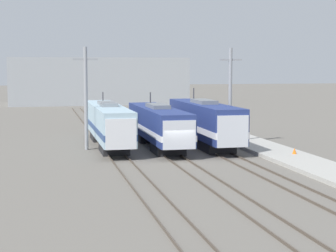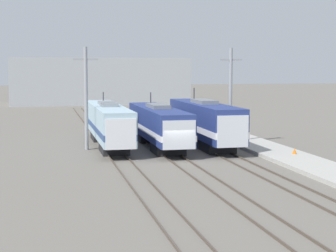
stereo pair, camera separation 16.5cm
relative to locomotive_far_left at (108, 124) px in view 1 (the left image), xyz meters
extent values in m
plane|color=#666059|center=(4.53, -9.17, -2.17)|extent=(400.00, 400.00, 0.00)
cube|color=#4C4238|center=(-0.72, -9.17, -2.09)|extent=(0.07, 120.00, 0.15)
cube|color=#4C4238|center=(0.72, -9.17, -2.09)|extent=(0.07, 120.00, 0.15)
cube|color=#4C4238|center=(3.81, -9.17, -2.09)|extent=(0.07, 120.00, 0.15)
cube|color=#4C4238|center=(5.25, -9.17, -2.09)|extent=(0.07, 120.00, 0.15)
cube|color=#4C4238|center=(8.35, -9.17, -2.09)|extent=(0.07, 120.00, 0.15)
cube|color=#4C4238|center=(9.78, -9.17, -2.09)|extent=(0.07, 120.00, 0.15)
cube|color=#232326|center=(0.00, -4.01, -1.69)|extent=(2.30, 4.03, 0.95)
cube|color=#232326|center=(0.00, 5.16, -1.69)|extent=(2.30, 4.03, 0.95)
cube|color=#9EBCCC|center=(0.00, 0.58, 0.24)|extent=(2.70, 18.34, 2.90)
cube|color=navy|center=(0.00, 0.58, -0.34)|extent=(2.74, 18.38, 0.52)
cube|color=silver|center=(0.00, -7.51, 0.02)|extent=(2.49, 2.36, 2.47)
cube|color=black|center=(0.00, -8.61, 0.56)|extent=(2.11, 0.08, 0.69)
cube|color=gray|center=(0.00, 0.58, 1.86)|extent=(1.49, 4.58, 0.35)
cylinder|color=#38383D|center=(0.00, 4.61, 2.25)|extent=(0.12, 0.12, 1.12)
cube|color=black|center=(4.53, -5.35, -1.69)|extent=(2.48, 3.71, 0.95)
cube|color=black|center=(4.53, 3.09, -1.69)|extent=(2.48, 3.71, 0.95)
cube|color=navy|center=(4.53, -1.13, 0.15)|extent=(2.92, 16.88, 2.74)
cube|color=silver|center=(4.53, -1.13, -0.39)|extent=(2.96, 16.92, 0.49)
cube|color=silver|center=(4.53, -8.71, -0.05)|extent=(2.69, 1.93, 2.33)
cube|color=black|center=(4.53, -9.59, 0.46)|extent=(2.28, 0.08, 0.65)
cube|color=slate|center=(4.53, -1.13, 1.70)|extent=(1.61, 4.22, 0.35)
cylinder|color=#38383D|center=(4.53, 2.58, 2.17)|extent=(0.12, 0.12, 1.30)
cube|color=black|center=(9.06, -5.20, -1.69)|extent=(2.46, 3.70, 0.95)
cube|color=black|center=(9.06, 3.21, -1.69)|extent=(2.46, 3.70, 0.95)
cube|color=navy|center=(9.06, -0.99, 0.33)|extent=(2.89, 16.83, 3.09)
cube|color=silver|center=(9.06, -0.99, -0.29)|extent=(2.93, 16.87, 0.56)
cube|color=silver|center=(9.06, -8.45, 0.10)|extent=(2.66, 2.10, 2.63)
cube|color=black|center=(9.06, -9.42, 0.68)|extent=(2.26, 0.08, 0.74)
cube|color=slate|center=(9.06, -0.99, 2.05)|extent=(1.59, 4.21, 0.35)
cylinder|color=#38383D|center=(9.06, 2.71, 2.54)|extent=(0.12, 0.12, 1.34)
cylinder|color=gray|center=(-2.19, -1.60, 2.48)|extent=(0.33, 0.33, 9.30)
cube|color=gray|center=(-2.19, -1.60, 6.02)|extent=(2.24, 0.16, 0.16)
cylinder|color=gray|center=(11.50, -1.60, 2.48)|extent=(0.33, 0.33, 9.30)
cube|color=gray|center=(11.50, -1.60, 6.02)|extent=(2.24, 0.16, 0.16)
cube|color=#A8A59E|center=(13.60, -9.17, -2.00)|extent=(4.00, 120.00, 0.32)
cone|color=orange|center=(14.28, -9.95, -1.60)|extent=(0.36, 0.36, 0.49)
cube|color=#9EA3A8|center=(5.36, 64.86, 2.56)|extent=(35.53, 15.34, 9.45)
camera|label=1|loc=(-6.04, -52.54, 5.28)|focal=60.00mm
camera|label=2|loc=(-5.88, -52.57, 5.28)|focal=60.00mm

